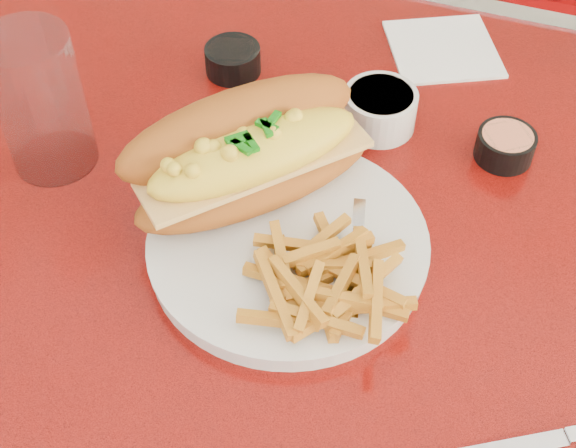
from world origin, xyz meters
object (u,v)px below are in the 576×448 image
(gravy_ramekin, at_px, (380,109))
(knife, at_px, (556,439))
(diner_table, at_px, (363,325))
(booth_bench_far, at_px, (464,100))
(fork, at_px, (357,239))
(sauce_cup_right, at_px, (505,145))
(water_tumbler, at_px, (41,103))
(dinner_plate, at_px, (288,245))
(mac_hoagie, at_px, (249,153))
(sauce_cup_left, at_px, (233,58))

(gravy_ramekin, bearing_deg, knife, -53.15)
(diner_table, relative_size, gravy_ramekin, 15.02)
(booth_bench_far, height_order, fork, booth_bench_far)
(booth_bench_far, bearing_deg, sauce_cup_right, -81.86)
(booth_bench_far, bearing_deg, gravy_ramekin, -93.19)
(water_tumbler, bearing_deg, dinner_plate, -7.84)
(dinner_plate, height_order, gravy_ramekin, gravy_ramekin)
(gravy_ramekin, height_order, water_tumbler, water_tumbler)
(mac_hoagie, bearing_deg, sauce_cup_right, -15.08)
(fork, height_order, sauce_cup_right, sauce_cup_right)
(gravy_ramekin, bearing_deg, sauce_cup_right, -1.25)
(sauce_cup_right, distance_m, knife, 0.31)
(gravy_ramekin, xyz_separation_m, sauce_cup_left, (-0.18, 0.03, -0.01))
(dinner_plate, distance_m, knife, 0.28)
(dinner_plate, xyz_separation_m, fork, (0.06, 0.02, 0.01))
(water_tumbler, bearing_deg, gravy_ramekin, 28.51)
(diner_table, distance_m, knife, 0.30)
(gravy_ramekin, xyz_separation_m, water_tumbler, (-0.30, -0.16, 0.05))
(mac_hoagie, height_order, fork, mac_hoagie)
(water_tumbler, bearing_deg, knife, -15.16)
(mac_hoagie, distance_m, fork, 0.13)
(mac_hoagie, bearing_deg, gravy_ramekin, 10.99)
(booth_bench_far, xyz_separation_m, knife, (0.19, -0.97, 0.49))
(diner_table, xyz_separation_m, fork, (-0.01, -0.03, 0.18))
(diner_table, distance_m, gravy_ramekin, 0.24)
(sauce_cup_left, bearing_deg, booth_bench_far, 71.07)
(booth_bench_far, relative_size, water_tumbler, 8.12)
(mac_hoagie, bearing_deg, fork, -62.31)
(gravy_ramekin, relative_size, sauce_cup_right, 1.14)
(mac_hoagie, bearing_deg, knife, -74.52)
(diner_table, distance_m, dinner_plate, 0.19)
(water_tumbler, bearing_deg, booth_bench_far, 68.08)
(sauce_cup_left, height_order, sauce_cup_right, sauce_cup_left)
(mac_hoagie, height_order, sauce_cup_right, mac_hoagie)
(dinner_plate, xyz_separation_m, sauce_cup_right, (0.16, 0.19, 0.01))
(dinner_plate, relative_size, sauce_cup_left, 4.01)
(mac_hoagie, distance_m, sauce_cup_right, 0.27)
(dinner_plate, xyz_separation_m, gravy_ramekin, (0.03, 0.20, 0.01))
(diner_table, relative_size, sauce_cup_right, 17.09)
(dinner_plate, xyz_separation_m, water_tumbler, (-0.26, 0.04, 0.06))
(sauce_cup_left, bearing_deg, fork, -45.07)
(booth_bench_far, bearing_deg, knife, -78.95)
(sauce_cup_left, distance_m, knife, 0.53)
(mac_hoagie, relative_size, sauce_cup_right, 3.56)
(diner_table, xyz_separation_m, gravy_ramekin, (-0.04, 0.14, 0.18))
(dinner_plate, height_order, sauce_cup_right, sauce_cup_right)
(booth_bench_far, xyz_separation_m, sauce_cup_right, (0.10, -0.67, 0.50))
(dinner_plate, distance_m, water_tumbler, 0.27)
(mac_hoagie, bearing_deg, diner_table, -46.58)
(diner_table, distance_m, sauce_cup_right, 0.25)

